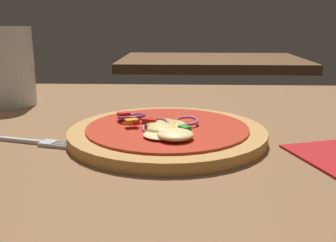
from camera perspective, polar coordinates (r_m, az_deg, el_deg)
dining_table at (r=0.52m, az=-2.46°, el=-4.71°), size 1.20×0.90×0.04m
pizza at (r=0.52m, az=-0.15°, el=-1.71°), size 0.26×0.26×0.03m
fork at (r=0.54m, az=-19.79°, el=-2.73°), size 0.18×0.06×0.01m
beer_glass at (r=0.77m, az=-21.50°, el=7.05°), size 0.08×0.08×0.14m
background_table at (r=1.62m, az=6.30°, el=8.41°), size 0.72×0.49×0.04m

